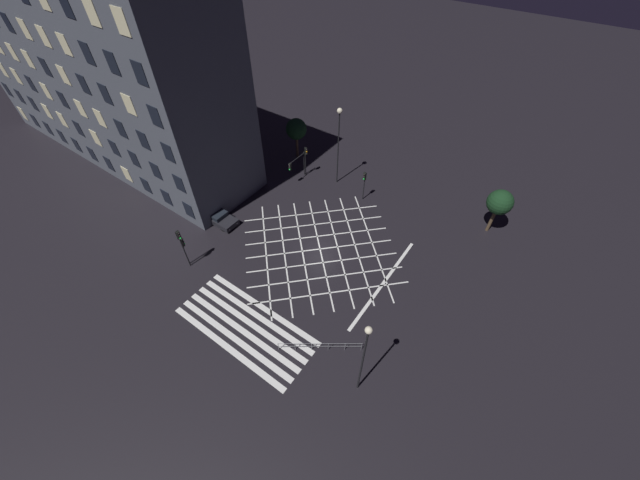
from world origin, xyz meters
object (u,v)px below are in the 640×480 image
(traffic_light_sw_main, at_px, (181,241))
(street_tree_far, at_px, (296,129))
(traffic_light_median_north, at_px, (364,180))
(street_tree_near, at_px, (500,203))
(traffic_light_nw_main, at_px, (306,156))
(street_lamp_west, at_px, (339,129))
(waiting_car, at_px, (218,217))
(traffic_light_sw_cross, at_px, (184,247))
(street_lamp_east, at_px, (365,351))
(traffic_light_nw_cross, at_px, (296,164))

(traffic_light_sw_main, relative_size, street_tree_far, 0.86)
(traffic_light_median_north, height_order, street_tree_near, street_tree_near)
(traffic_light_nw_main, bearing_deg, street_tree_near, 8.91)
(street_lamp_west, bearing_deg, waiting_car, -116.31)
(traffic_light_nw_main, height_order, street_tree_far, street_tree_far)
(traffic_light_median_north, bearing_deg, street_tree_near, 104.07)
(traffic_light_median_north, xyz_separation_m, traffic_light_nw_main, (-8.16, -0.01, 0.10))
(traffic_light_nw_main, distance_m, traffic_light_sw_cross, 18.26)
(traffic_light_nw_main, bearing_deg, traffic_light_sw_cross, -91.29)
(traffic_light_nw_main, relative_size, waiting_car, 0.87)
(street_lamp_west, relative_size, waiting_car, 2.09)
(street_lamp_east, distance_m, street_tree_far, 31.33)
(traffic_light_median_north, distance_m, traffic_light_nw_main, 8.16)
(street_lamp_east, relative_size, street_lamp_west, 0.92)
(traffic_light_sw_main, distance_m, traffic_light_median_north, 20.22)
(traffic_light_nw_cross, height_order, traffic_light_sw_cross, traffic_light_sw_cross)
(street_lamp_west, height_order, street_tree_near, street_lamp_west)
(street_lamp_east, bearing_deg, street_tree_near, 83.35)
(traffic_light_sw_cross, bearing_deg, street_lamp_west, -12.49)
(traffic_light_sw_main, height_order, street_tree_far, street_tree_far)
(traffic_light_nw_cross, bearing_deg, traffic_light_sw_main, -1.07)
(traffic_light_nw_main, height_order, street_lamp_east, street_lamp_east)
(street_lamp_east, relative_size, street_tree_near, 1.69)
(traffic_light_sw_cross, xyz_separation_m, street_lamp_west, (4.28, 19.34, 4.46))
(traffic_light_sw_main, bearing_deg, street_tree_far, 97.95)
(street_tree_far, xyz_separation_m, waiting_car, (0.76, -15.00, -3.34))
(traffic_light_sw_main, bearing_deg, traffic_light_nw_main, 88.15)
(traffic_light_sw_main, distance_m, street_tree_near, 31.03)
(traffic_light_nw_main, bearing_deg, street_lamp_west, 15.65)
(traffic_light_median_north, bearing_deg, street_tree_far, -102.98)
(traffic_light_nw_main, distance_m, traffic_light_nw_cross, 1.72)
(traffic_light_sw_main, distance_m, traffic_light_sw_cross, 0.60)
(traffic_light_sw_main, distance_m, waiting_car, 6.82)
(street_tree_far, bearing_deg, traffic_light_nw_main, -37.61)
(traffic_light_median_north, height_order, traffic_light_sw_cross, traffic_light_median_north)
(traffic_light_nw_cross, relative_size, traffic_light_sw_cross, 0.87)
(street_lamp_east, bearing_deg, traffic_light_sw_main, 177.89)
(traffic_light_nw_cross, distance_m, street_tree_far, 5.63)
(street_lamp_west, bearing_deg, traffic_light_median_north, -14.02)
(street_tree_near, distance_m, street_tree_far, 25.18)
(traffic_light_median_north, distance_m, waiting_car, 16.58)
(traffic_light_nw_main, bearing_deg, traffic_light_median_north, 0.10)
(street_lamp_west, bearing_deg, street_lamp_east, -52.82)
(traffic_light_nw_cross, distance_m, street_tree_near, 22.56)
(traffic_light_nw_main, xyz_separation_m, street_lamp_east, (19.06, -18.94, 3.11))
(street_tree_near, xyz_separation_m, waiting_car, (-24.41, -15.69, -3.26))
(traffic_light_nw_cross, height_order, street_lamp_east, street_lamp_east)
(traffic_light_median_north, relative_size, traffic_light_nw_main, 0.97)
(traffic_light_sw_main, bearing_deg, street_lamp_west, 76.99)
(street_lamp_west, distance_m, street_tree_near, 18.24)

